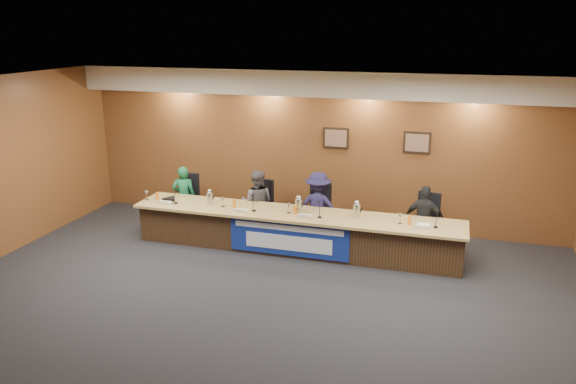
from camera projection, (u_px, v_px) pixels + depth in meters
name	position (u px, v px, depth m)	size (l,w,h in m)	color
floor	(250.00, 310.00, 8.28)	(10.00, 10.00, 0.00)	black
ceiling	(245.00, 91.00, 7.36)	(10.00, 8.00, 0.04)	silver
wall_back	(317.00, 149.00, 11.49)	(10.00, 0.04, 3.20)	brown
soffit	(315.00, 83.00, 10.88)	(10.00, 0.50, 0.50)	beige
dais_body	(295.00, 232.00, 10.38)	(6.00, 0.80, 0.70)	#392514
dais_top	(294.00, 214.00, 10.23)	(6.10, 0.95, 0.05)	#A58649
banner	(289.00, 239.00, 9.99)	(2.20, 0.02, 0.65)	navy
banner_text_upper	(288.00, 228.00, 9.92)	(2.00, 0.01, 0.10)	silver
banner_text_lower	(288.00, 243.00, 10.00)	(1.60, 0.01, 0.28)	silver
wall_photo_left	(336.00, 138.00, 11.28)	(0.52, 0.04, 0.42)	black
wall_photo_right	(417.00, 143.00, 10.84)	(0.52, 0.04, 0.42)	black
panelist_a	(184.00, 197.00, 11.51)	(0.47, 0.31, 1.29)	#145A33
panelist_b	(257.00, 203.00, 11.07)	(0.64, 0.50, 1.33)	#4C4A4F
panelist_c	(318.00, 207.00, 10.72)	(0.89, 0.51, 1.38)	#191539
panelist_d	(425.00, 220.00, 10.18)	(0.75, 0.31, 1.27)	black
office_chair_a	(186.00, 203.00, 11.65)	(0.48, 0.48, 0.08)	black
office_chair_b	(259.00, 210.00, 11.21)	(0.48, 0.48, 0.08)	black
office_chair_c	(319.00, 216.00, 10.87)	(0.48, 0.48, 0.08)	black
office_chair_d	(424.00, 226.00, 10.32)	(0.48, 0.48, 0.08)	black
nameplate_a	(164.00, 202.00, 10.68)	(0.24, 0.06, 0.09)	white
microphone_a	(176.00, 203.00, 10.74)	(0.07, 0.07, 0.02)	black
juice_glass_a	(157.00, 197.00, 10.93)	(0.06, 0.06, 0.15)	orange
water_glass_a	(147.00, 195.00, 10.95)	(0.08, 0.08, 0.18)	silver
nameplate_b	(240.00, 210.00, 10.21)	(0.24, 0.06, 0.09)	white
microphone_b	(254.00, 211.00, 10.30)	(0.07, 0.07, 0.02)	black
juice_glass_b	(234.00, 203.00, 10.51)	(0.06, 0.06, 0.15)	orange
water_glass_b	(223.00, 202.00, 10.53)	(0.08, 0.08, 0.18)	silver
nameplate_c	(304.00, 216.00, 9.91)	(0.24, 0.06, 0.09)	white
microphone_c	(320.00, 217.00, 9.95)	(0.07, 0.07, 0.02)	black
juice_glass_c	(295.00, 210.00, 10.12)	(0.06, 0.06, 0.15)	orange
water_glass_c	(289.00, 208.00, 10.17)	(0.08, 0.08, 0.18)	silver
nameplate_d	(423.00, 227.00, 9.37)	(0.24, 0.06, 0.09)	white
microphone_d	(436.00, 227.00, 9.46)	(0.07, 0.07, 0.02)	black
juice_glass_d	(409.00, 220.00, 9.59)	(0.06, 0.06, 0.15)	orange
water_glass_d	(400.00, 219.00, 9.62)	(0.08, 0.08, 0.18)	silver
carafe_left	(210.00, 198.00, 10.66)	(0.12, 0.12, 0.24)	silver
carafe_mid	(299.00, 206.00, 10.22)	(0.13, 0.13, 0.25)	silver
carafe_right	(357.00, 211.00, 9.90)	(0.13, 0.13, 0.26)	silver
speakerphone	(170.00, 199.00, 10.95)	(0.32, 0.32, 0.05)	black
paper_stack	(424.00, 226.00, 9.54)	(0.22, 0.30, 0.01)	white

